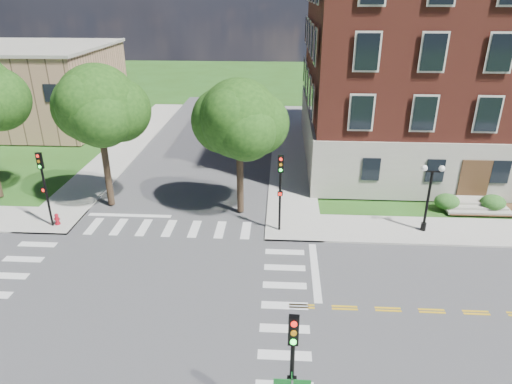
# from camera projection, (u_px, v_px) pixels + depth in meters

# --- Properties ---
(ground) EXTENTS (160.00, 160.00, 0.00)m
(ground) POSITION_uv_depth(u_px,v_px,m) (134.00, 300.00, 21.82)
(ground) COLOR #284D15
(ground) RESTS_ON ground
(road_ew) EXTENTS (90.00, 12.00, 0.01)m
(road_ew) POSITION_uv_depth(u_px,v_px,m) (134.00, 300.00, 21.82)
(road_ew) COLOR #3D3D3F
(road_ew) RESTS_ON ground
(road_ns) EXTENTS (12.00, 90.00, 0.01)m
(road_ns) POSITION_uv_depth(u_px,v_px,m) (134.00, 300.00, 21.82)
(road_ns) COLOR #3D3D3F
(road_ns) RESTS_ON ground
(sidewalk_ne) EXTENTS (34.00, 34.00, 0.12)m
(sidewalk_ne) POSITION_uv_depth(u_px,v_px,m) (391.00, 183.00, 35.00)
(sidewalk_ne) COLOR #9E9B93
(sidewalk_ne) RESTS_ON ground
(sidewalk_nw) EXTENTS (34.00, 34.00, 0.12)m
(sidewalk_nw) POSITION_uv_depth(u_px,v_px,m) (4.00, 174.00, 36.65)
(sidewalk_nw) COLOR #9E9B93
(sidewalk_nw) RESTS_ON ground
(crosswalk_east) EXTENTS (2.20, 10.20, 0.02)m
(crosswalk_east) POSITION_uv_depth(u_px,v_px,m) (285.00, 306.00, 21.44)
(crosswalk_east) COLOR silver
(crosswalk_east) RESTS_ON ground
(stop_bar_east) EXTENTS (0.40, 5.50, 0.00)m
(stop_bar_east) POSITION_uv_depth(u_px,v_px,m) (315.00, 271.00, 24.09)
(stop_bar_east) COLOR silver
(stop_bar_east) RESTS_ON ground
(main_building) EXTENTS (30.60, 22.40, 16.50)m
(main_building) POSITION_uv_depth(u_px,v_px,m) (493.00, 60.00, 37.22)
(main_building) COLOR #9B9588
(main_building) RESTS_ON ground
(secondary_building) EXTENTS (20.40, 15.40, 8.30)m
(secondary_building) POSITION_uv_depth(u_px,v_px,m) (12.00, 85.00, 48.64)
(secondary_building) COLOR #977153
(secondary_building) RESTS_ON ground
(tree_c) EXTENTS (5.14, 5.14, 9.45)m
(tree_c) POSITION_uv_depth(u_px,v_px,m) (98.00, 105.00, 28.59)
(tree_c) COLOR #322419
(tree_c) RESTS_ON ground
(tree_d) EXTENTS (4.94, 4.94, 8.77)m
(tree_d) POSITION_uv_depth(u_px,v_px,m) (239.00, 119.00, 27.84)
(tree_d) COLOR #322419
(tree_d) RESTS_ON ground
(traffic_signal_se) EXTENTS (0.33, 0.36, 4.80)m
(traffic_signal_se) POSITION_uv_depth(u_px,v_px,m) (292.00, 362.00, 13.92)
(traffic_signal_se) COLOR black
(traffic_signal_se) RESTS_ON ground
(traffic_signal_ne) EXTENTS (0.35, 0.40, 4.80)m
(traffic_signal_ne) POSITION_uv_depth(u_px,v_px,m) (280.00, 184.00, 26.77)
(traffic_signal_ne) COLOR black
(traffic_signal_ne) RESTS_ON ground
(traffic_signal_nw) EXTENTS (0.37, 0.43, 4.80)m
(traffic_signal_nw) POSITION_uv_depth(u_px,v_px,m) (44.00, 180.00, 27.27)
(traffic_signal_nw) COLOR black
(traffic_signal_nw) RESTS_ON ground
(twin_lamp_west) EXTENTS (1.36, 0.36, 4.23)m
(twin_lamp_west) POSITION_uv_depth(u_px,v_px,m) (429.00, 194.00, 26.98)
(twin_lamp_west) COLOR black
(twin_lamp_west) RESTS_ON ground
(fire_hydrant) EXTENTS (0.35, 0.35, 0.75)m
(fire_hydrant) POSITION_uv_depth(u_px,v_px,m) (57.00, 219.00, 28.51)
(fire_hydrant) COLOR maroon
(fire_hydrant) RESTS_ON ground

